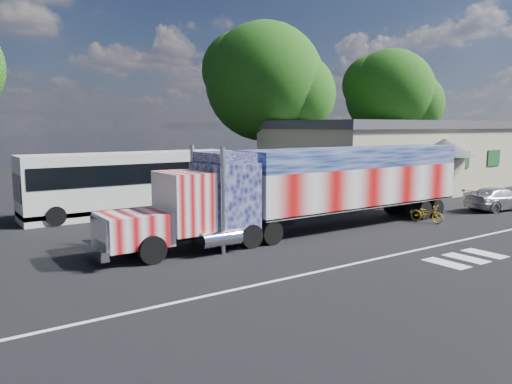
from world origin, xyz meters
TOP-DOWN VIEW (x-y plane):
  - ground at (0.00, 0.00)m, footprint 100.00×100.00m
  - lane_markings at (1.71, -3.77)m, footprint 30.00×2.67m
  - semi_truck at (2.83, 2.03)m, footprint 19.00×3.00m
  - coach_bus at (-2.65, 11.18)m, footprint 11.58×2.69m
  - hall_building at (19.92, 10.86)m, footprint 22.40×12.80m
  - parked_car at (15.28, 0.45)m, footprint 4.62×2.38m
  - woman at (-5.33, 1.50)m, footprint 0.68×0.52m
  - bicycle at (8.60, 0.37)m, footprint 0.90×1.79m
  - tree_far_ne at (24.93, 16.86)m, footprint 8.75×8.33m
  - tree_ne_a at (10.95, 17.48)m, footprint 9.79×9.32m

SIDE VIEW (x-z plane):
  - ground at x=0.00m, z-range 0.00..0.00m
  - lane_markings at x=1.71m, z-range 0.00..0.01m
  - bicycle at x=8.60m, z-range 0.00..0.90m
  - parked_car at x=15.28m, z-range 0.00..1.28m
  - woman at x=-5.33m, z-range 0.00..1.67m
  - coach_bus at x=-2.65m, z-range 0.06..3.43m
  - semi_truck at x=2.83m, z-range 0.06..4.11m
  - hall_building at x=19.92m, z-range 0.02..5.22m
  - tree_far_ne at x=24.93m, z-range 1.74..13.66m
  - tree_ne_a at x=10.95m, z-range 1.75..14.68m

